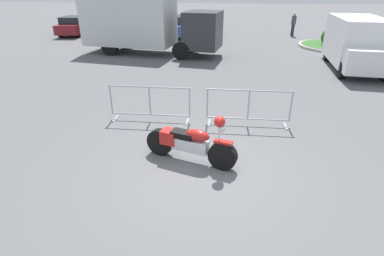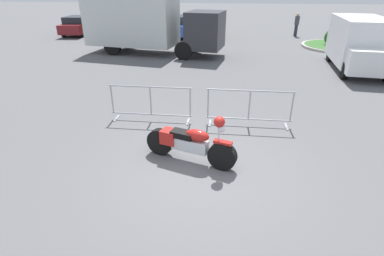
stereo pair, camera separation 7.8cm
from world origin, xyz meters
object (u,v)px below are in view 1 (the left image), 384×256
at_px(crowd_barrier_far, 248,107).
at_px(delivery_van, 356,42).
at_px(parked_car_red, 107,25).
at_px(parked_car_silver, 139,26).
at_px(crowd_barrier_near, 150,103).
at_px(pedestrian, 293,24).
at_px(parked_car_blue, 174,26).
at_px(box_truck, 144,24).
at_px(motorcycle, 190,143).
at_px(parked_car_tan, 209,27).
at_px(parked_car_maroon, 75,25).

height_order(crowd_barrier_far, delivery_van, delivery_van).
height_order(parked_car_red, parked_car_silver, parked_car_red).
height_order(crowd_barrier_near, pedestrian, pedestrian).
bearing_deg(parked_car_blue, pedestrian, -86.27).
relative_size(crowd_barrier_near, parked_car_red, 0.54).
height_order(box_truck, delivery_van, box_truck).
bearing_deg(parked_car_blue, parked_car_silver, 90.64).
distance_m(crowd_barrier_near, parked_car_silver, 15.88).
bearing_deg(pedestrian, motorcycle, 104.45).
xyz_separation_m(motorcycle, crowd_barrier_far, (1.42, 2.09, 0.08)).
xyz_separation_m(parked_car_blue, pedestrian, (9.03, 1.25, 0.15)).
xyz_separation_m(motorcycle, delivery_van, (6.73, 9.06, 0.77)).
xyz_separation_m(motorcycle, parked_car_red, (-8.47, 17.54, 0.28)).
relative_size(motorcycle, parked_car_red, 0.48).
relative_size(crowd_barrier_far, parked_car_red, 0.54).
bearing_deg(crowd_barrier_near, pedestrian, 66.67).
bearing_deg(parked_car_tan, box_truck, 149.03).
distance_m(crowd_barrier_near, parked_car_tan, 15.76).
xyz_separation_m(parked_car_tan, pedestrian, (6.41, 0.98, 0.22)).
bearing_deg(parked_car_maroon, motorcycle, -151.92).
xyz_separation_m(parked_car_red, parked_car_silver, (2.62, -0.19, -0.01)).
bearing_deg(parked_car_tan, crowd_barrier_near, 172.91).
distance_m(parked_car_maroon, parked_car_blue, 7.85).
height_order(crowd_barrier_far, parked_car_blue, parked_car_blue).
bearing_deg(parked_car_red, parked_car_tan, -91.98).
xyz_separation_m(parked_car_maroon, pedestrian, (16.88, 1.25, 0.22)).
bearing_deg(parked_car_red, crowd_barrier_near, -159.63).
height_order(crowd_barrier_near, parked_car_blue, parked_car_blue).
height_order(motorcycle, pedestrian, pedestrian).
bearing_deg(delivery_van, parked_car_red, -113.36).
distance_m(crowd_barrier_far, parked_car_red, 18.34).
height_order(parked_car_silver, parked_car_tan, parked_car_silver).
height_order(parked_car_silver, pedestrian, pedestrian).
bearing_deg(crowd_barrier_near, box_truck, 104.98).
distance_m(motorcycle, parked_car_blue, 17.86).
bearing_deg(crowd_barrier_near, motorcycle, -55.90).
distance_m(box_truck, parked_car_blue, 6.31).
height_order(delivery_van, parked_car_maroon, delivery_van).
bearing_deg(parked_car_blue, motorcycle, -173.74).
bearing_deg(parked_car_maroon, parked_car_blue, -94.22).
bearing_deg(box_truck, motorcycle, -61.71).
distance_m(motorcycle, parked_car_silver, 18.31).
distance_m(motorcycle, crowd_barrier_near, 2.53).
xyz_separation_m(motorcycle, pedestrian, (5.79, 18.82, 0.45)).
relative_size(motorcycle, crowd_barrier_near, 0.89).
height_order(crowd_barrier_far, pedestrian, pedestrian).
bearing_deg(crowd_barrier_far, delivery_van, 52.70).
xyz_separation_m(parked_car_maroon, parked_car_red, (2.62, -0.03, 0.05)).
relative_size(parked_car_red, parked_car_blue, 0.98).
relative_size(motorcycle, parked_car_silver, 0.48).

